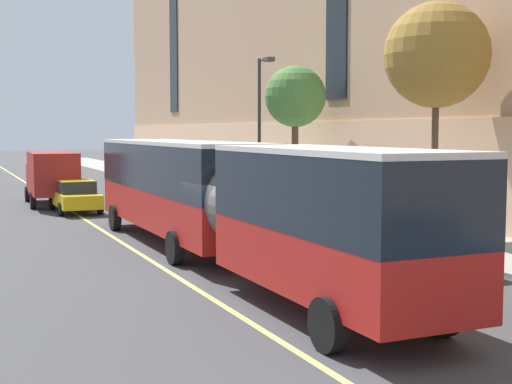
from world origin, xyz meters
name	(u,v)px	position (x,y,z in m)	size (l,w,h in m)	color
ground_plane	(231,274)	(0.00, 0.00, 0.00)	(260.00, 260.00, 0.00)	#424244
sidewalk	(428,237)	(8.87, 3.00, 0.07)	(4.80, 160.00, 0.15)	#9E9B93
city_bus	(219,194)	(0.24, 1.51, 2.07)	(2.77, 20.46, 3.56)	red
parked_car_navy_1	(251,202)	(5.29, 10.85, 0.79)	(2.09, 4.81, 1.56)	navy
parked_car_green_2	(416,240)	(5.21, -1.21, 0.78)	(2.00, 4.63, 1.56)	#23603D
parked_car_darkgray_3	(154,179)	(5.37, 26.92, 0.78)	(2.01, 4.57, 1.56)	#4C4C51
parked_car_champagne_5	(128,173)	(5.33, 33.74, 0.78)	(2.02, 4.80, 1.56)	#BCAD89
box_truck	(51,175)	(-1.96, 20.30, 1.62)	(2.54, 6.86, 2.81)	maroon
taxi_cab	(75,196)	(-1.34, 16.85, 0.78)	(2.02, 4.78, 1.56)	yellow
street_tree_mid_block	(437,56)	(9.02, 2.92, 6.56)	(3.74, 3.74, 8.30)	brown
street_tree_far_uptown	(295,98)	(9.02, 13.97, 5.54)	(3.05, 3.05, 6.98)	brown
street_lamp	(261,117)	(7.07, 13.75, 4.56)	(0.36, 1.48, 7.24)	#2D2D30
fire_hydrant	(355,222)	(6.97, 4.90, 0.49)	(0.42, 0.24, 0.72)	red
lane_centerline	(150,260)	(-1.46, 3.00, 0.00)	(0.16, 140.00, 0.01)	#E0D66B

